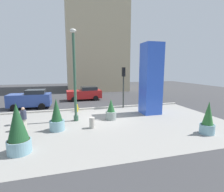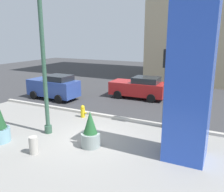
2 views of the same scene
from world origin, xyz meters
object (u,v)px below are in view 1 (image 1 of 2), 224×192
Objects in this scene: traffic_light_corner at (123,80)px; pedestrian_on_sidewalk at (24,118)px; potted_plant_near_left at (208,120)px; car_curb_east at (85,93)px; art_pillar_blue at (151,79)px; potted_plant_by_pillar at (57,117)px; lamp_post at (75,78)px; fire_hydrant at (77,108)px; potted_plant_curbside at (18,130)px; concrete_bollard at (92,123)px; potted_plant_mid_plaza at (111,111)px; car_intersection at (31,99)px.

traffic_light_corner reaches higher than pedestrian_on_sidewalk.
pedestrian_on_sidewalk is (-11.04, 3.60, -0.01)m from potted_plant_near_left.
potted_plant_near_left reaches higher than car_curb_east.
art_pillar_blue is 3.19m from traffic_light_corner.
traffic_light_corner reaches higher than potted_plant_by_pillar.
lamp_post is 9.08× the size of fire_hydrant.
potted_plant_curbside reaches higher than potted_plant_by_pillar.
art_pillar_blue is at bearing 23.96° from concrete_bollard.
potted_plant_mid_plaza is 2.41m from concrete_bollard.
art_pillar_blue reaches higher than fire_hydrant.
potted_plant_by_pillar is 0.49× the size of car_curb_east.
art_pillar_blue is at bearing -58.71° from car_curb_east.
art_pillar_blue is 1.42× the size of car_curb_east.
traffic_light_corner is (6.29, 5.06, 1.91)m from potted_plant_by_pillar.
fire_hydrant is at bearing 98.53° from concrete_bollard.
potted_plant_mid_plaza reaches higher than concrete_bollard.
potted_plant_curbside is at bearing -120.95° from potted_plant_by_pillar.
fire_hydrant is 5.36m from traffic_light_corner.
concrete_bollard is (3.87, 2.50, -0.76)m from potted_plant_curbside.
potted_plant_curbside reaches higher than pedestrian_on_sidewalk.
concrete_bollard is (-1.76, -1.61, -0.31)m from potted_plant_mid_plaza.
lamp_post is 3.33× the size of potted_plant_near_left.
car_intersection is at bearing 166.38° from traffic_light_corner.
car_curb_east is at bearing 96.77° from potted_plant_mid_plaza.
potted_plant_by_pillar is 2.13m from pedestrian_on_sidewalk.
fire_hydrant is at bearing -174.21° from traffic_light_corner.
car_curb_east is 11.10m from pedestrian_on_sidewalk.
concrete_bollard is 4.41m from pedestrian_on_sidewalk.
potted_plant_curbside is at bearing -135.58° from traffic_light_corner.
traffic_light_corner is at bearing 52.46° from concrete_bollard.
potted_plant_by_pillar is 2.83× the size of fire_hydrant.
lamp_post is 5.77m from potted_plant_curbside.
pedestrian_on_sidewalk is at bearing -83.48° from car_intersection.
fire_hydrant is (0.23, 2.79, -2.95)m from lamp_post.
art_pillar_blue reaches higher than potted_plant_near_left.
potted_plant_by_pillar is at bearing 161.18° from potted_plant_near_left.
potted_plant_near_left is (7.66, -4.84, -2.45)m from lamp_post.
traffic_light_corner is 9.57m from car_intersection.
traffic_light_corner reaches higher than car_intersection.
potted_plant_mid_plaza reaches higher than pedestrian_on_sidewalk.
potted_plant_near_left is at bearing -18.04° from pedestrian_on_sidewalk.
car_intersection is 0.94× the size of car_curb_east.
potted_plant_mid_plaza is at bearing -83.23° from car_curb_east.
car_curb_east is at bearing 28.75° from car_intersection.
lamp_post is 2.77× the size of potted_plant_curbside.
art_pillar_blue reaches higher than potted_plant_mid_plaza.
car_intersection is at bearing 148.44° from fire_hydrant.
potted_plant_near_left reaches higher than fire_hydrant.
potted_plant_mid_plaza is 0.40× the size of traffic_light_corner.
potted_plant_by_pillar reaches higher than concrete_bollard.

